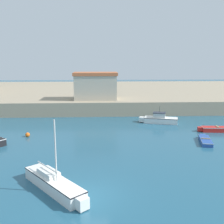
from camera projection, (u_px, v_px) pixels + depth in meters
name	position (u px, v px, depth m)	size (l,w,h in m)	color
ground_plane	(89.00, 196.00, 16.58)	(200.00, 200.00, 0.00)	#235670
quay_seawall	(97.00, 93.00, 59.02)	(120.00, 40.00, 2.16)	gray
dinghy_blue_1	(205.00, 140.00, 27.27)	(1.76, 3.78, 0.50)	#284C9E
dinghy_red_2	(216.00, 129.00, 31.43)	(4.21, 1.42, 0.66)	red
sailboat_white_3	(54.00, 183.00, 17.19)	(4.86, 5.58, 4.84)	white
motorboat_white_4	(160.00, 119.00, 35.74)	(5.34, 2.79, 2.37)	white
mooring_buoy	(28.00, 135.00, 29.27)	(0.50, 0.50, 0.50)	orange
harbor_shed_near_wharf	(96.00, 86.00, 42.60)	(7.04, 4.27, 4.37)	#BCB29E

